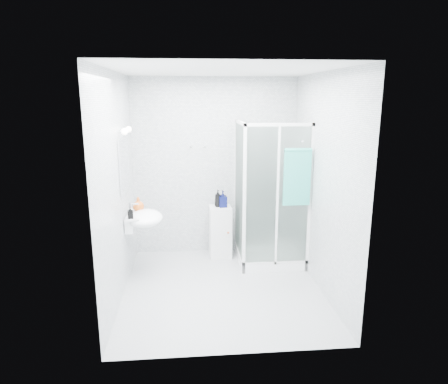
{
  "coord_description": "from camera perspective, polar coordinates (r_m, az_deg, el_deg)",
  "views": [
    {
      "loc": [
        -0.38,
        -4.51,
        2.31
      ],
      "look_at": [
        0.05,
        0.35,
        1.15
      ],
      "focal_mm": 32.0,
      "sensor_mm": 36.0,
      "label": 1
    }
  ],
  "objects": [
    {
      "name": "mirror",
      "position": [
        5.09,
        -14.11,
        3.81
      ],
      "size": [
        0.02,
        0.6,
        0.7
      ],
      "primitive_type": "cube",
      "color": "white",
      "rests_on": "room"
    },
    {
      "name": "shampoo_bottle_a",
      "position": [
        5.77,
        -0.89,
        -0.91
      ],
      "size": [
        0.12,
        0.12,
        0.25
      ],
      "primitive_type": "imported",
      "rotation": [
        0.0,
        0.0,
        0.32
      ],
      "color": "black",
      "rests_on": "storage_cabinet"
    },
    {
      "name": "shower_enclosure",
      "position": [
        5.7,
        5.87,
        -5.79
      ],
      "size": [
        0.9,
        0.95,
        2.0
      ],
      "color": "white",
      "rests_on": "ground"
    },
    {
      "name": "hand_towel",
      "position": [
        5.16,
        10.41,
        2.3
      ],
      "size": [
        0.35,
        0.05,
        0.74
      ],
      "color": "teal",
      "rests_on": "shower_enclosure"
    },
    {
      "name": "shampoo_bottle_b",
      "position": [
        5.76,
        -0.18,
        -0.99
      ],
      "size": [
        0.13,
        0.13,
        0.24
      ],
      "primitive_type": "imported",
      "rotation": [
        0.0,
        0.0,
        0.16
      ],
      "color": "#0A0F40",
      "rests_on": "storage_cabinet"
    },
    {
      "name": "wall_hooks",
      "position": [
        5.81,
        -3.76,
        6.52
      ],
      "size": [
        0.23,
        0.06,
        0.03
      ],
      "color": "silver",
      "rests_on": "room"
    },
    {
      "name": "vanity_lights",
      "position": [
        5.04,
        -13.82,
        8.54
      ],
      "size": [
        0.1,
        0.4,
        0.08
      ],
      "color": "silver",
      "rests_on": "room"
    },
    {
      "name": "room",
      "position": [
        4.64,
        -0.23,
        0.79
      ],
      "size": [
        2.4,
        2.6,
        2.6
      ],
      "color": "silver",
      "rests_on": "ground"
    },
    {
      "name": "soap_dispenser_orange",
      "position": [
        5.31,
        -12.14,
        -1.72
      ],
      "size": [
        0.18,
        0.18,
        0.19
      ],
      "primitive_type": "imported",
      "rotation": [
        0.0,
        0.0,
        -0.26
      ],
      "color": "#BC5016",
      "rests_on": "wall_basin"
    },
    {
      "name": "storage_cabinet",
      "position": [
        5.91,
        -0.53,
        -5.68
      ],
      "size": [
        0.33,
        0.35,
        0.76
      ],
      "rotation": [
        0.0,
        0.0,
        0.04
      ],
      "color": "white",
      "rests_on": "ground"
    },
    {
      "name": "wall_basin",
      "position": [
        5.23,
        -11.51,
        -3.75
      ],
      "size": [
        0.46,
        0.56,
        0.35
      ],
      "color": "white",
      "rests_on": "ground"
    },
    {
      "name": "soap_dispenser_black",
      "position": [
        5.02,
        -13.23,
        -2.89
      ],
      "size": [
        0.07,
        0.08,
        0.15
      ],
      "primitive_type": "imported",
      "rotation": [
        0.0,
        0.0,
        0.12
      ],
      "color": "black",
      "rests_on": "wall_basin"
    }
  ]
}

